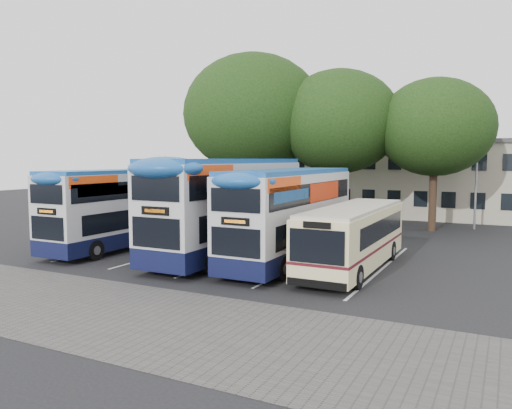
{
  "coord_description": "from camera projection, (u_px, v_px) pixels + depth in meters",
  "views": [
    {
      "loc": [
        8.04,
        -16.43,
        4.78
      ],
      "look_at": [
        -2.91,
        5.0,
        2.55
      ],
      "focal_mm": 35.0,
      "sensor_mm": 36.0,
      "label": 1
    }
  ],
  "objects": [
    {
      "name": "ground",
      "position": [
        264.0,
        286.0,
        18.65
      ],
      "size": [
        120.0,
        120.0,
        0.0
      ],
      "primitive_type": "plane",
      "color": "black",
      "rests_on": "ground"
    },
    {
      "name": "paving_strip",
      "position": [
        133.0,
        316.0,
        15.12
      ],
      "size": [
        40.0,
        6.0,
        0.01
      ],
      "primitive_type": "cube",
      "color": "#595654",
      "rests_on": "ground"
    },
    {
      "name": "bay_lines",
      "position": [
        241.0,
        255.0,
        24.78
      ],
      "size": [
        14.12,
        11.0,
        0.01
      ],
      "color": "silver",
      "rests_on": "ground"
    },
    {
      "name": "depot_building",
      "position": [
        404.0,
        178.0,
        42.29
      ],
      "size": [
        32.4,
        8.4,
        6.2
      ],
      "color": "beige",
      "rests_on": "ground"
    },
    {
      "name": "lamp_post",
      "position": [
        477.0,
        154.0,
        33.17
      ],
      "size": [
        0.25,
        1.05,
        9.06
      ],
      "color": "gray",
      "rests_on": "ground"
    },
    {
      "name": "tree_left",
      "position": [
        253.0,
        114.0,
        36.34
      ],
      "size": [
        10.18,
        10.18,
        12.36
      ],
      "color": "black",
      "rests_on": "ground"
    },
    {
      "name": "tree_mid",
      "position": [
        339.0,
        122.0,
        34.44
      ],
      "size": [
        8.41,
        8.41,
        10.88
      ],
      "color": "black",
      "rests_on": "ground"
    },
    {
      "name": "tree_right",
      "position": [
        435.0,
        127.0,
        32.41
      ],
      "size": [
        7.49,
        7.49,
        9.99
      ],
      "color": "black",
      "rests_on": "ground"
    },
    {
      "name": "bus_dd_left",
      "position": [
        125.0,
        205.0,
        26.67
      ],
      "size": [
        2.44,
        10.07,
        4.19
      ],
      "color": "#0F1338",
      "rests_on": "ground"
    },
    {
      "name": "bus_dd_mid",
      "position": [
        230.0,
        203.0,
        24.37
      ],
      "size": [
        2.77,
        11.42,
        4.76
      ],
      "color": "#0F1338",
      "rests_on": "ground"
    },
    {
      "name": "bus_dd_right",
      "position": [
        291.0,
        211.0,
        22.83
      ],
      "size": [
        2.49,
        10.27,
        4.28
      ],
      "color": "#0F1338",
      "rests_on": "ground"
    },
    {
      "name": "bus_single",
      "position": [
        354.0,
        234.0,
        21.39
      ],
      "size": [
        2.34,
        9.19,
        2.74
      ],
      "color": "#FEECA9",
      "rests_on": "ground"
    }
  ]
}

